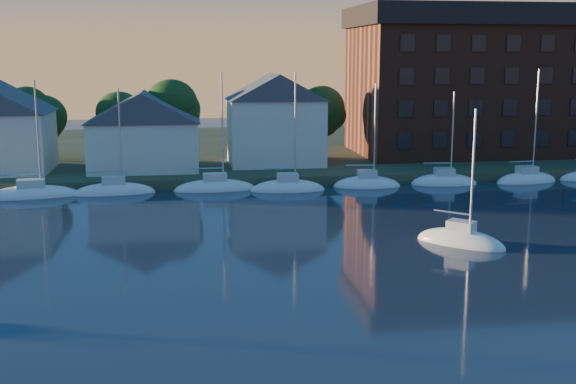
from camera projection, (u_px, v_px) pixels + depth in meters
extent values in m
cube|color=#2F3A22|center=(198.00, 155.00, 93.76)|extent=(160.00, 50.00, 2.00)
cube|color=brown|center=(205.00, 186.00, 71.43)|extent=(120.00, 3.00, 1.00)
cube|color=white|center=(144.00, 146.00, 74.74)|extent=(11.00, 8.00, 5.00)
cube|color=white|center=(275.00, 132.00, 78.56)|extent=(10.00, 8.00, 7.00)
cube|color=brown|center=(481.00, 90.00, 87.46)|extent=(30.00, 16.00, 15.00)
cube|color=black|center=(484.00, 17.00, 85.83)|extent=(31.00, 17.00, 2.40)
cylinder|color=#3B291B|center=(35.00, 148.00, 78.95)|extent=(0.50, 0.50, 3.50)
sphere|color=#163212|center=(33.00, 107.00, 78.11)|extent=(5.40, 5.40, 5.40)
cylinder|color=#3B291B|center=(110.00, 146.00, 80.12)|extent=(0.50, 0.50, 3.50)
sphere|color=#163212|center=(108.00, 106.00, 79.29)|extent=(5.40, 5.40, 5.40)
cylinder|color=#3B291B|center=(183.00, 145.00, 81.30)|extent=(0.50, 0.50, 3.50)
sphere|color=#163212|center=(182.00, 105.00, 80.47)|extent=(5.40, 5.40, 5.40)
cylinder|color=#3B291B|center=(253.00, 144.00, 82.48)|extent=(0.50, 0.50, 3.50)
sphere|color=#163212|center=(253.00, 105.00, 81.64)|extent=(5.40, 5.40, 5.40)
cylinder|color=#3B291B|center=(322.00, 142.00, 83.65)|extent=(0.50, 0.50, 3.50)
sphere|color=#163212|center=(322.00, 104.00, 82.82)|extent=(5.40, 5.40, 5.40)
cylinder|color=#3B291B|center=(389.00, 141.00, 84.83)|extent=(0.50, 0.50, 3.50)
sphere|color=#163212|center=(390.00, 103.00, 84.00)|extent=(5.40, 5.40, 5.40)
cylinder|color=#3B291B|center=(453.00, 140.00, 86.01)|extent=(0.50, 0.50, 3.50)
sphere|color=#163212|center=(455.00, 103.00, 85.17)|extent=(5.40, 5.40, 5.40)
cylinder|color=#3B291B|center=(517.00, 139.00, 87.18)|extent=(0.50, 0.50, 3.50)
sphere|color=#163212|center=(519.00, 102.00, 86.35)|extent=(5.40, 5.40, 5.40)
ellipsoid|color=white|center=(31.00, 196.00, 66.16)|extent=(7.50, 2.40, 2.20)
cube|color=silver|center=(30.00, 182.00, 65.92)|extent=(2.10, 1.32, 0.70)
cylinder|color=#A5A8AD|center=(35.00, 131.00, 65.16)|extent=(0.16, 0.16, 10.00)
cylinder|color=#A5A8AD|center=(20.00, 173.00, 65.64)|extent=(3.15, 0.12, 0.12)
ellipsoid|color=white|center=(120.00, 194.00, 67.34)|extent=(7.50, 2.40, 2.20)
cube|color=silver|center=(119.00, 180.00, 67.09)|extent=(2.10, 1.32, 0.70)
cylinder|color=#A5A8AD|center=(125.00, 130.00, 66.33)|extent=(0.16, 0.16, 10.00)
cylinder|color=#A5A8AD|center=(110.00, 171.00, 66.81)|extent=(3.15, 0.12, 0.12)
ellipsoid|color=white|center=(206.00, 191.00, 68.51)|extent=(7.50, 2.40, 2.20)
cube|color=silver|center=(206.00, 178.00, 68.27)|extent=(2.10, 1.32, 0.70)
cylinder|color=#A5A8AD|center=(213.00, 129.00, 67.51)|extent=(0.16, 0.16, 10.00)
cylinder|color=#A5A8AD|center=(197.00, 169.00, 67.99)|extent=(3.15, 0.12, 0.12)
ellipsoid|color=white|center=(289.00, 189.00, 69.69)|extent=(7.50, 2.40, 2.20)
cube|color=silver|center=(289.00, 176.00, 69.45)|extent=(2.10, 1.32, 0.70)
cylinder|color=#A5A8AD|center=(297.00, 127.00, 68.68)|extent=(0.16, 0.16, 10.00)
cylinder|color=#A5A8AD|center=(281.00, 167.00, 69.16)|extent=(3.15, 0.12, 0.12)
ellipsoid|color=white|center=(369.00, 187.00, 70.86)|extent=(7.50, 2.40, 2.20)
cube|color=silver|center=(370.00, 174.00, 70.62)|extent=(2.10, 1.32, 0.70)
cylinder|color=#A5A8AD|center=(378.00, 126.00, 69.86)|extent=(0.16, 0.16, 10.00)
cylinder|color=#A5A8AD|center=(362.00, 165.00, 70.34)|extent=(3.15, 0.12, 0.12)
ellipsoid|color=white|center=(447.00, 185.00, 72.04)|extent=(7.50, 2.40, 2.20)
cube|color=silver|center=(448.00, 172.00, 71.80)|extent=(2.10, 1.32, 0.70)
cylinder|color=#A5A8AD|center=(457.00, 125.00, 71.04)|extent=(0.16, 0.16, 10.00)
cylinder|color=#A5A8AD|center=(440.00, 164.00, 71.52)|extent=(3.15, 0.12, 0.12)
ellipsoid|color=white|center=(522.00, 183.00, 73.22)|extent=(7.50, 2.40, 2.20)
cube|color=silver|center=(523.00, 170.00, 72.97)|extent=(2.10, 1.32, 0.70)
cylinder|color=#A5A8AD|center=(533.00, 124.00, 72.21)|extent=(0.16, 0.16, 10.00)
cylinder|color=#A5A8AD|center=(516.00, 162.00, 72.69)|extent=(3.15, 0.12, 0.12)
ellipsoid|color=white|center=(460.00, 244.00, 49.37)|extent=(6.06, 6.01, 2.20)
cube|color=silver|center=(461.00, 226.00, 49.12)|extent=(2.11, 2.10, 0.70)
cylinder|color=#A5A8AD|center=(473.00, 171.00, 48.04)|extent=(0.16, 0.16, 8.34)
cylinder|color=#A5A8AD|center=(452.00, 212.00, 49.37)|extent=(2.00, 1.96, 0.12)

